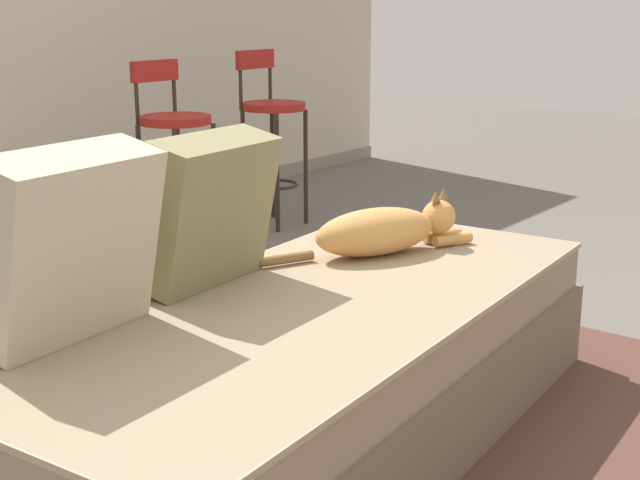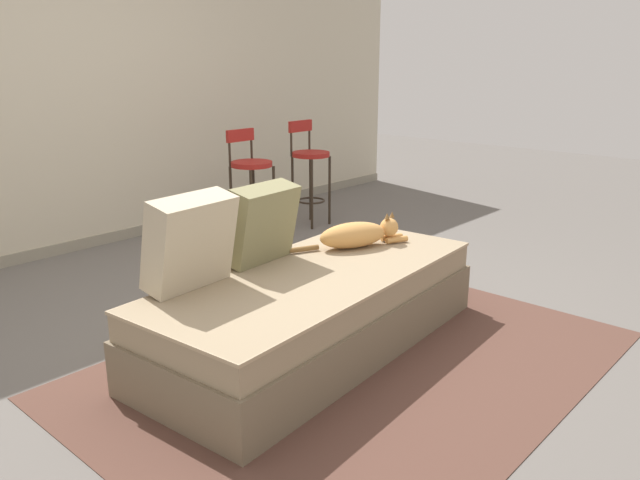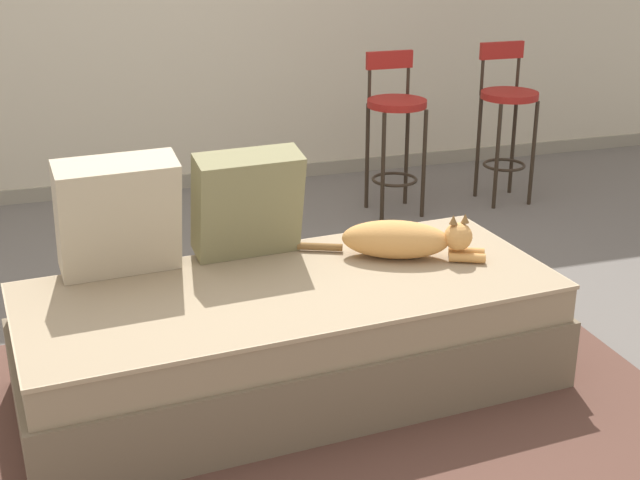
% 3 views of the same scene
% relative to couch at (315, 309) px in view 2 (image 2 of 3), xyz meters
% --- Properties ---
extents(ground_plane, '(16.00, 16.00, 0.00)m').
position_rel_couch_xyz_m(ground_plane, '(0.00, 0.40, -0.22)').
color(ground_plane, '#66605B').
rests_on(ground_plane, ground).
extents(wall_back_panel, '(8.00, 0.10, 2.60)m').
position_rel_couch_xyz_m(wall_back_panel, '(0.00, 2.65, 1.08)').
color(wall_back_panel, beige).
rests_on(wall_back_panel, ground).
extents(wall_baseboard_trim, '(8.00, 0.02, 0.09)m').
position_rel_couch_xyz_m(wall_baseboard_trim, '(0.00, 2.60, -0.17)').
color(wall_baseboard_trim, gray).
rests_on(wall_baseboard_trim, ground).
extents(area_rug, '(2.69, 1.95, 0.01)m').
position_rel_couch_xyz_m(area_rug, '(0.00, -0.30, -0.21)').
color(area_rug, brown).
rests_on(area_rug, ground).
extents(couch, '(2.05, 1.00, 0.42)m').
position_rel_couch_xyz_m(couch, '(0.00, 0.00, 0.00)').
color(couch, '#766750').
rests_on(couch, ground).
extents(throw_pillow_corner, '(0.46, 0.28, 0.46)m').
position_rel_couch_xyz_m(throw_pillow_corner, '(-0.57, 0.28, 0.44)').
color(throw_pillow_corner, beige).
rests_on(throw_pillow_corner, couch).
extents(throw_pillow_middle, '(0.43, 0.26, 0.43)m').
position_rel_couch_xyz_m(throw_pillow_middle, '(-0.07, 0.32, 0.43)').
color(throw_pillow_middle, '#847F56').
rests_on(throw_pillow_middle, couch).
extents(cat, '(0.69, 0.38, 0.19)m').
position_rel_couch_xyz_m(cat, '(0.50, 0.11, 0.28)').
color(cat, tan).
rests_on(cat, couch).
extents(bar_stool_near_window, '(0.34, 0.34, 0.93)m').
position_rel_couch_xyz_m(bar_stool_near_window, '(1.14, 1.76, 0.33)').
color(bar_stool_near_window, '#2D2319').
rests_on(bar_stool_near_window, ground).
extents(bar_stool_by_doorway, '(0.34, 0.34, 0.95)m').
position_rel_couch_xyz_m(bar_stool_by_doorway, '(1.86, 1.76, 0.35)').
color(bar_stool_by_doorway, '#2D2319').
rests_on(bar_stool_by_doorway, ground).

